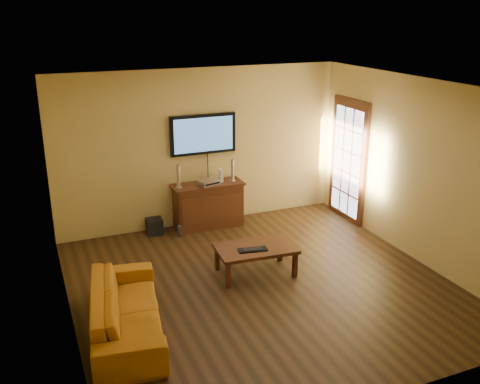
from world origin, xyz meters
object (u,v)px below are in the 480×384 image
coffee_table (256,250)px  sofa (126,303)px  speaker_left (178,177)px  bottle (180,231)px  television (203,134)px  subwoofer (154,226)px  speaker_right (232,171)px  av_receiver (209,182)px  keyboard (253,250)px  game_console (221,175)px  media_console (208,205)px

coffee_table → sofa: bearing=-159.4°
speaker_left → bottle: speaker_left is taller
television → subwoofer: (-0.95, -0.15, -1.47)m
television → speaker_right: television is taller
av_receiver → coffee_table: bearing=-103.3°
keyboard → bottle: bearing=107.2°
television → bottle: (-0.59, -0.43, -1.50)m
speaker_right → subwoofer: bearing=177.8°
coffee_table → bottle: 1.80m
coffee_table → speaker_left: 2.06m
speaker_right → game_console: bearing=164.9°
television → bottle: bearing=-143.8°
av_receiver → sofa: bearing=-141.0°
media_console → coffee_table: (0.03, -1.91, -0.03)m
media_console → keyboard: (-0.05, -2.00, 0.03)m
television → sofa: (-1.96, -2.85, -1.21)m
bottle → keyboard: bearing=-72.8°
television → coffee_table: (0.03, -2.11, -1.23)m
speaker_right → keyboard: (-0.50, -1.99, -0.53)m
subwoofer → speaker_right: bearing=1.3°
sofa → television: bearing=-25.7°
game_console → keyboard: size_ratio=0.49×
speaker_left → bottle: (-0.08, -0.23, -0.86)m
speaker_left → speaker_right: (0.96, 0.00, -0.00)m
sofa → speaker_left: size_ratio=5.06×
speaker_left → bottle: bearing=-108.5°
media_console → speaker_right: bearing=-1.5°
media_console → bottle: 0.70m
coffee_table → keyboard: size_ratio=2.68×
television → keyboard: size_ratio=2.67×
keyboard → media_console: bearing=88.6°
bottle → television: bearing=36.2°
game_console → speaker_left: bearing=-171.4°
sofa → bottle: sofa is taller
sofa → keyboard: size_ratio=4.57×
game_console → bottle: 1.19m
bottle → speaker_right: bearing=12.4°
av_receiver → subwoofer: av_receiver is taller
bottle → subwoofer: bearing=141.8°
media_console → subwoofer: bearing=177.5°
speaker_left → bottle: 0.89m
av_receiver → game_console: size_ratio=1.58×
media_console → sofa: size_ratio=0.62×
television → av_receiver: bearing=-88.8°
sofa → keyboard: 2.02m
coffee_table → av_receiver: size_ratio=3.44×
speaker_left → av_receiver: speaker_left is taller
media_console → speaker_left: bearing=-178.5°
television → subwoofer: size_ratio=4.34×
coffee_table → speaker_left: size_ratio=2.97×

